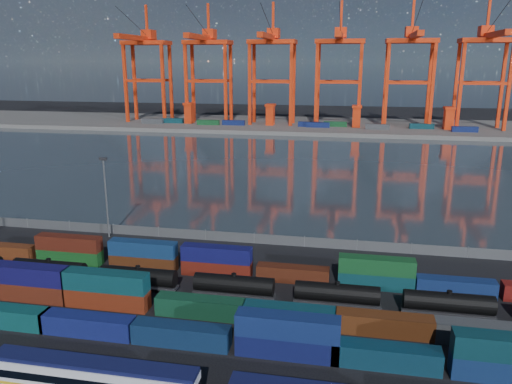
# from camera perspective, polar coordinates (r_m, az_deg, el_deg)

# --- Properties ---
(ground) EXTENTS (700.00, 700.00, 0.00)m
(ground) POSITION_cam_1_polar(r_m,az_deg,el_deg) (74.51, -4.49, -13.31)
(ground) COLOR black
(ground) RESTS_ON ground
(harbor_water) EXTENTS (700.00, 700.00, 0.00)m
(harbor_water) POSITION_cam_1_polar(r_m,az_deg,el_deg) (172.83, 4.72, 3.00)
(harbor_water) COLOR #2B363E
(harbor_water) RESTS_ON ground
(far_quay) EXTENTS (700.00, 70.00, 2.00)m
(far_quay) POSITION_cam_1_polar(r_m,az_deg,el_deg) (275.99, 7.15, 7.54)
(far_quay) COLOR #514F4C
(far_quay) RESTS_ON ground
(container_row_south) EXTENTS (140.53, 2.57, 5.48)m
(container_row_south) POSITION_cam_1_polar(r_m,az_deg,el_deg) (64.25, -2.20, -16.05)
(container_row_south) COLOR #424548
(container_row_south) RESTS_ON ground
(container_row_mid) EXTENTS (142.16, 2.59, 5.51)m
(container_row_mid) POSITION_cam_1_polar(r_m,az_deg,el_deg) (70.81, -0.72, -13.20)
(container_row_mid) COLOR #3B3D40
(container_row_mid) RESTS_ON ground
(container_row_north) EXTENTS (140.97, 2.40, 5.13)m
(container_row_north) POSITION_cam_1_polar(r_m,az_deg,el_deg) (85.20, -5.42, -8.14)
(container_row_north) COLOR #110F4D
(container_row_north) RESTS_ON ground
(tanker_string) EXTENTS (136.72, 2.73, 3.91)m
(tanker_string) POSITION_cam_1_polar(r_m,az_deg,el_deg) (75.41, 9.24, -11.44)
(tanker_string) COLOR black
(tanker_string) RESTS_ON ground
(waterfront_fence) EXTENTS (160.12, 0.12, 2.20)m
(waterfront_fence) POSITION_cam_1_polar(r_m,az_deg,el_deg) (99.05, -0.22, -5.33)
(waterfront_fence) COLOR #595B5E
(waterfront_fence) RESTS_ON ground
(yard_light_mast) EXTENTS (1.60, 0.40, 16.60)m
(yard_light_mast) POSITION_cam_1_polar(r_m,az_deg,el_deg) (104.57, -16.79, -0.13)
(yard_light_mast) COLOR slate
(yard_light_mast) RESTS_ON ground
(gantry_cranes) EXTENTS (199.86, 47.73, 64.63)m
(gantry_cranes) POSITION_cam_1_polar(r_m,az_deg,el_deg) (267.84, 5.66, 15.65)
(gantry_cranes) COLOR red
(gantry_cranes) RESTS_ON ground
(quay_containers) EXTENTS (172.58, 10.99, 2.60)m
(quay_containers) POSITION_cam_1_polar(r_m,az_deg,el_deg) (262.30, 4.53, 7.74)
(quay_containers) COLOR navy
(quay_containers) RESTS_ON far_quay
(straddle_carriers) EXTENTS (140.00, 7.00, 11.10)m
(straddle_carriers) POSITION_cam_1_polar(r_m,az_deg,el_deg) (265.48, 6.50, 8.76)
(straddle_carriers) COLOR red
(straddle_carriers) RESTS_ON far_quay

